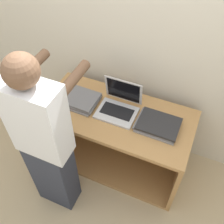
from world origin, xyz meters
name	(u,v)px	position (x,y,z in m)	size (l,w,h in m)	color
ground_plane	(103,185)	(0.00, 0.00, 0.00)	(12.00, 12.00, 0.00)	tan
wall_back	(137,40)	(0.00, 0.75, 1.20)	(8.00, 0.05, 2.40)	beige
cart	(119,133)	(0.00, 0.40, 0.36)	(1.34, 0.65, 0.72)	#A87A47
laptop_open	(119,106)	(0.00, 0.37, 0.78)	(0.33, 0.30, 0.27)	#B7B7BC
laptop_stack_left	(79,99)	(-0.37, 0.32, 0.75)	(0.35, 0.27, 0.05)	gray
laptop_stack_right	(158,125)	(0.37, 0.32, 0.75)	(0.35, 0.27, 0.05)	gray
person	(46,145)	(-0.33, -0.24, 0.81)	(0.40, 0.53, 1.61)	#2D3342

